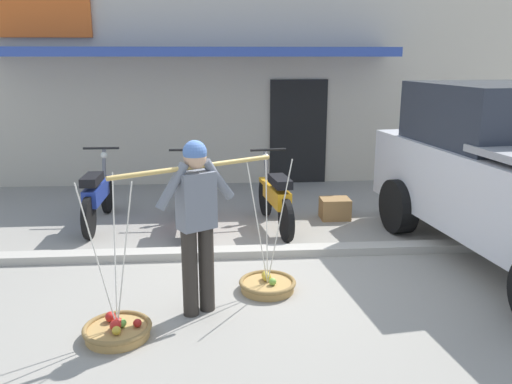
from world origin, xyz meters
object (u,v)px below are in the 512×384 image
fruit_basket_left_side (117,329)px  motorcycle_second_in_row (187,198)px  fruit_basket_right_side (267,284)px  motorcycle_nearest_shop (97,195)px  wooden_crate (335,208)px  fruit_vendor (197,216)px  motorcycle_third_in_row (276,198)px

fruit_basket_left_side → motorcycle_second_in_row: 3.10m
fruit_basket_left_side → fruit_basket_right_side: (1.42, 0.86, -0.00)m
motorcycle_nearest_shop → wooden_crate: size_ratio=4.14×
fruit_vendor → motorcycle_nearest_shop: 3.30m
motorcycle_nearest_shop → motorcycle_second_in_row: bearing=-10.8°
fruit_vendor → motorcycle_nearest_shop: bearing=118.4°
fruit_vendor → motorcycle_second_in_row: fruit_vendor is taller
motorcycle_nearest_shop → wooden_crate: motorcycle_nearest_shop is taller
motorcycle_nearest_shop → fruit_basket_right_side: bearing=-47.1°
motorcycle_nearest_shop → motorcycle_second_in_row: 1.34m
fruit_basket_right_side → motorcycle_second_in_row: (-0.95, 2.19, 0.38)m
fruit_vendor → wooden_crate: fruit_vendor is taller
motorcycle_third_in_row → wooden_crate: 1.07m
fruit_basket_left_side → motorcycle_second_in_row: fruit_basket_left_side is taller
fruit_basket_right_side → fruit_vendor: bearing=-148.9°
fruit_vendor → motorcycle_third_in_row: bearing=67.8°
fruit_basket_left_side → motorcycle_third_in_row: bearing=59.5°
fruit_basket_right_side → motorcycle_nearest_shop: (-2.26, 2.44, 0.38)m
fruit_basket_left_side → motorcycle_nearest_shop: bearing=104.3°
fruit_basket_left_side → motorcycle_second_in_row: (0.47, 3.04, 0.38)m
fruit_basket_left_side → motorcycle_third_in_row: fruit_basket_left_side is taller
fruit_vendor → fruit_basket_right_side: size_ratio=1.17×
fruit_basket_left_side → wooden_crate: 4.30m
fruit_vendor → motorcycle_second_in_row: bearing=95.2°
motorcycle_second_in_row → wooden_crate: size_ratio=4.14×
fruit_vendor → fruit_basket_right_side: (0.71, 0.43, -0.90)m
motorcycle_second_in_row → fruit_vendor: bearing=-84.8°
motorcycle_third_in_row → wooden_crate: (0.96, 0.37, -0.29)m
fruit_basket_right_side → motorcycle_nearest_shop: size_ratio=0.80×
fruit_vendor → fruit_basket_right_side: fruit_vendor is taller
fruit_basket_left_side → wooden_crate: size_ratio=3.30×
fruit_vendor → fruit_basket_right_side: bearing=31.1°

